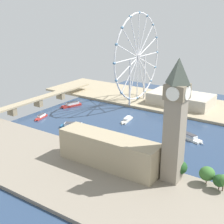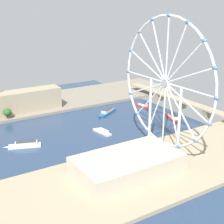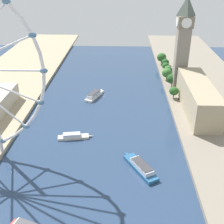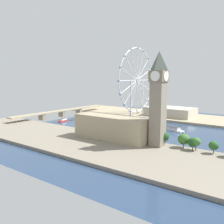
{
  "view_description": "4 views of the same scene",
  "coord_description": "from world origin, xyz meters",
  "px_view_note": "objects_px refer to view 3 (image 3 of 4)",
  "views": [
    {
      "loc": [
        -271.15,
        -92.32,
        125.25
      ],
      "look_at": [
        -10.61,
        85.06,
        18.6
      ],
      "focal_mm": 50.54,
      "sensor_mm": 36.0,
      "label": 1
    },
    {
      "loc": [
        290.75,
        -76.13,
        128.57
      ],
      "look_at": [
        15.32,
        97.33,
        19.46
      ],
      "focal_mm": 53.79,
      "sensor_mm": 36.0,
      "label": 2
    },
    {
      "loc": [
        -18.93,
        269.25,
        119.22
      ],
      "look_at": [
        -11.23,
        73.49,
        17.85
      ],
      "focal_mm": 46.18,
      "sensor_mm": 36.0,
      "label": 3
    },
    {
      "loc": [
        -295.65,
        -123.13,
        70.77
      ],
      "look_at": [
        -7.37,
        94.38,
        18.86
      ],
      "focal_mm": 40.78,
      "sensor_mm": 36.0,
      "label": 4
    }
  ],
  "objects_px": {
    "tour_boat_1": "(94,95)",
    "tour_boat_4": "(73,136)",
    "parliament_block": "(197,97)",
    "tour_boat_2": "(140,167)",
    "clock_tower": "(183,43)"
  },
  "relations": [
    {
      "from": "clock_tower",
      "to": "tour_boat_4",
      "type": "xyz_separation_m",
      "value": [
        94.87,
        97.03,
        -48.2
      ]
    },
    {
      "from": "parliament_block",
      "to": "tour_boat_2",
      "type": "bearing_deg",
      "value": 57.12
    },
    {
      "from": "clock_tower",
      "to": "tour_boat_2",
      "type": "relative_size",
      "value": 2.68
    },
    {
      "from": "tour_boat_2",
      "to": "clock_tower",
      "type": "bearing_deg",
      "value": -48.7
    },
    {
      "from": "tour_boat_4",
      "to": "parliament_block",
      "type": "bearing_deg",
      "value": 14.98
    },
    {
      "from": "tour_boat_2",
      "to": "tour_boat_4",
      "type": "bearing_deg",
      "value": 24.25
    },
    {
      "from": "parliament_block",
      "to": "tour_boat_4",
      "type": "relative_size",
      "value": 3.11
    },
    {
      "from": "tour_boat_2",
      "to": "tour_boat_4",
      "type": "height_order",
      "value": "tour_boat_2"
    },
    {
      "from": "clock_tower",
      "to": "tour_boat_2",
      "type": "distance_m",
      "value": 148.28
    },
    {
      "from": "clock_tower",
      "to": "parliament_block",
      "type": "height_order",
      "value": "clock_tower"
    },
    {
      "from": "tour_boat_1",
      "to": "tour_boat_4",
      "type": "distance_m",
      "value": 77.76
    },
    {
      "from": "tour_boat_1",
      "to": "tour_boat_2",
      "type": "relative_size",
      "value": 0.99
    },
    {
      "from": "clock_tower",
      "to": "tour_boat_1",
      "type": "xyz_separation_m",
      "value": [
        86.02,
        19.78,
        -47.56
      ]
    },
    {
      "from": "tour_boat_1",
      "to": "tour_boat_2",
      "type": "bearing_deg",
      "value": -139.74
    },
    {
      "from": "tour_boat_1",
      "to": "tour_boat_2",
      "type": "xyz_separation_m",
      "value": [
        -40.57,
        113.08,
        -0.07
      ]
    }
  ]
}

